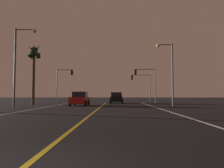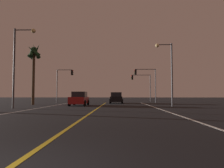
{
  "view_description": "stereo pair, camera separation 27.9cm",
  "coord_description": "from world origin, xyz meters",
  "px_view_note": "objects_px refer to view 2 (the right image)",
  "views": [
    {
      "loc": [
        1.67,
        -2.97,
        1.32
      ],
      "look_at": [
        1.03,
        31.23,
        3.11
      ],
      "focal_mm": 33.13,
      "sensor_mm": 36.0,
      "label": 1
    },
    {
      "loc": [
        1.95,
        -2.97,
        1.32
      ],
      "look_at": [
        1.03,
        31.23,
        3.11
      ],
      "focal_mm": 33.13,
      "sensor_mm": 36.0,
      "label": 2
    }
  ],
  "objects_px": {
    "car_oncoming": "(79,99)",
    "street_lamp_left_mid": "(19,57)",
    "traffic_light_near_right": "(145,78)",
    "palm_tree_left_mid": "(34,56)",
    "street_lamp_right_near": "(221,32)",
    "traffic_light_far_right": "(141,81)",
    "car_ahead_far": "(116,98)",
    "street_lamp_right_far": "(168,66)",
    "traffic_light_near_left": "(65,78)"
  },
  "relations": [
    {
      "from": "car_oncoming",
      "to": "traffic_light_far_right",
      "type": "bearing_deg",
      "value": 148.24
    },
    {
      "from": "car_oncoming",
      "to": "street_lamp_right_far",
      "type": "distance_m",
      "value": 11.22
    },
    {
      "from": "traffic_light_near_right",
      "to": "street_lamp_right_near",
      "type": "height_order",
      "value": "street_lamp_right_near"
    },
    {
      "from": "traffic_light_near_right",
      "to": "palm_tree_left_mid",
      "type": "height_order",
      "value": "palm_tree_left_mid"
    },
    {
      "from": "street_lamp_right_far",
      "to": "street_lamp_right_near",
      "type": "bearing_deg",
      "value": 89.92
    },
    {
      "from": "street_lamp_right_near",
      "to": "palm_tree_left_mid",
      "type": "xyz_separation_m",
      "value": [
        -16.8,
        15.64,
        1.7
      ]
    },
    {
      "from": "car_oncoming",
      "to": "street_lamp_right_near",
      "type": "bearing_deg",
      "value": 36.56
    },
    {
      "from": "street_lamp_right_far",
      "to": "palm_tree_left_mid",
      "type": "relative_size",
      "value": 0.88
    },
    {
      "from": "street_lamp_left_mid",
      "to": "street_lamp_right_far",
      "type": "height_order",
      "value": "street_lamp_left_mid"
    },
    {
      "from": "car_ahead_far",
      "to": "street_lamp_left_mid",
      "type": "relative_size",
      "value": 0.55
    },
    {
      "from": "car_ahead_far",
      "to": "palm_tree_left_mid",
      "type": "distance_m",
      "value": 13.32
    },
    {
      "from": "car_oncoming",
      "to": "street_lamp_left_mid",
      "type": "bearing_deg",
      "value": -40.7
    },
    {
      "from": "street_lamp_right_near",
      "to": "street_lamp_right_far",
      "type": "height_order",
      "value": "street_lamp_right_near"
    },
    {
      "from": "street_lamp_right_near",
      "to": "street_lamp_left_mid",
      "type": "bearing_deg",
      "value": -28.71
    },
    {
      "from": "traffic_light_near_right",
      "to": "street_lamp_left_mid",
      "type": "bearing_deg",
      "value": 46.61
    },
    {
      "from": "street_lamp_left_mid",
      "to": "street_lamp_right_near",
      "type": "bearing_deg",
      "value": -28.71
    },
    {
      "from": "traffic_light_near_left",
      "to": "street_lamp_left_mid",
      "type": "relative_size",
      "value": 0.72
    },
    {
      "from": "traffic_light_near_left",
      "to": "traffic_light_far_right",
      "type": "bearing_deg",
      "value": 22.19
    },
    {
      "from": "car_oncoming",
      "to": "street_lamp_right_near",
      "type": "relative_size",
      "value": 0.58
    },
    {
      "from": "street_lamp_left_mid",
      "to": "palm_tree_left_mid",
      "type": "distance_m",
      "value": 7.61
    },
    {
      "from": "palm_tree_left_mid",
      "to": "car_ahead_far",
      "type": "bearing_deg",
      "value": 25.26
    },
    {
      "from": "car_ahead_far",
      "to": "traffic_light_near_right",
      "type": "xyz_separation_m",
      "value": [
        4.87,
        2.59,
        3.39
      ]
    },
    {
      "from": "traffic_light_near_left",
      "to": "palm_tree_left_mid",
      "type": "bearing_deg",
      "value": -105.67
    },
    {
      "from": "traffic_light_near_left",
      "to": "palm_tree_left_mid",
      "type": "height_order",
      "value": "palm_tree_left_mid"
    },
    {
      "from": "car_oncoming",
      "to": "car_ahead_far",
      "type": "height_order",
      "value": "same"
    },
    {
      "from": "car_ahead_far",
      "to": "traffic_light_far_right",
      "type": "height_order",
      "value": "traffic_light_far_right"
    },
    {
      "from": "traffic_light_near_right",
      "to": "palm_tree_left_mid",
      "type": "relative_size",
      "value": 0.69
    },
    {
      "from": "street_lamp_left_mid",
      "to": "street_lamp_right_far",
      "type": "distance_m",
      "value": 15.7
    },
    {
      "from": "car_oncoming",
      "to": "traffic_light_far_right",
      "type": "distance_m",
      "value": 17.79
    },
    {
      "from": "traffic_light_far_right",
      "to": "street_lamp_right_near",
      "type": "bearing_deg",
      "value": 92.27
    },
    {
      "from": "traffic_light_near_right",
      "to": "traffic_light_near_left",
      "type": "distance_m",
      "value": 13.63
    },
    {
      "from": "car_ahead_far",
      "to": "street_lamp_left_mid",
      "type": "height_order",
      "value": "street_lamp_left_mid"
    },
    {
      "from": "car_ahead_far",
      "to": "palm_tree_left_mid",
      "type": "height_order",
      "value": "palm_tree_left_mid"
    },
    {
      "from": "car_oncoming",
      "to": "palm_tree_left_mid",
      "type": "distance_m",
      "value": 8.7
    },
    {
      "from": "car_ahead_far",
      "to": "street_lamp_left_mid",
      "type": "bearing_deg",
      "value": 143.11
    },
    {
      "from": "car_oncoming",
      "to": "traffic_light_near_left",
      "type": "distance_m",
      "value": 10.84
    },
    {
      "from": "traffic_light_far_right",
      "to": "street_lamp_right_near",
      "type": "xyz_separation_m",
      "value": [
        1.15,
        -28.88,
        0.82
      ]
    },
    {
      "from": "car_ahead_far",
      "to": "traffic_light_far_right",
      "type": "bearing_deg",
      "value": -30.32
    },
    {
      "from": "car_oncoming",
      "to": "street_lamp_left_mid",
      "type": "height_order",
      "value": "street_lamp_left_mid"
    },
    {
      "from": "car_oncoming",
      "to": "street_lamp_left_mid",
      "type": "distance_m",
      "value": 8.52
    },
    {
      "from": "car_oncoming",
      "to": "street_lamp_right_far",
      "type": "xyz_separation_m",
      "value": [
        10.39,
        -1.91,
        3.78
      ]
    },
    {
      "from": "palm_tree_left_mid",
      "to": "car_oncoming",
      "type": "bearing_deg",
      "value": -14.44
    },
    {
      "from": "street_lamp_right_far",
      "to": "traffic_light_near_left",
      "type": "bearing_deg",
      "value": -37.66
    },
    {
      "from": "street_lamp_right_far",
      "to": "traffic_light_near_right",
      "type": "bearing_deg",
      "value": -84.84
    },
    {
      "from": "car_oncoming",
      "to": "palm_tree_left_mid",
      "type": "xyz_separation_m",
      "value": [
        -6.43,
        1.66,
        5.61
      ]
    },
    {
      "from": "car_oncoming",
      "to": "street_lamp_right_near",
      "type": "height_order",
      "value": "street_lamp_right_near"
    },
    {
      "from": "car_oncoming",
      "to": "street_lamp_right_near",
      "type": "xyz_separation_m",
      "value": [
        10.37,
        -13.98,
        3.91
      ]
    },
    {
      "from": "street_lamp_left_mid",
      "to": "car_oncoming",
      "type": "bearing_deg",
      "value": 49.3
    },
    {
      "from": "traffic_light_far_right",
      "to": "car_oncoming",
      "type": "bearing_deg",
      "value": 58.24
    },
    {
      "from": "car_oncoming",
      "to": "car_ahead_far",
      "type": "relative_size",
      "value": 1.0
    }
  ]
}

